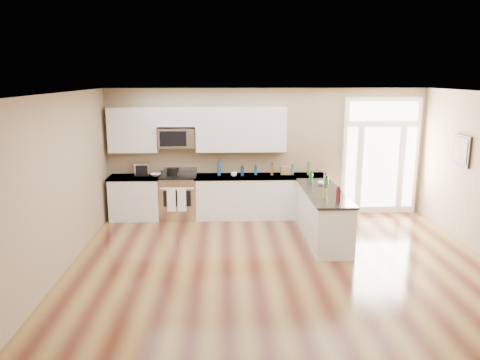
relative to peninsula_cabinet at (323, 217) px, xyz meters
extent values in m
plane|color=#4F2216|center=(-0.93, -2.24, -0.43)|extent=(8.00, 8.00, 0.00)
plane|color=#9A8261|center=(-0.93, 1.76, 0.97)|extent=(7.00, 0.00, 7.00)
plane|color=#9A8261|center=(-4.42, -2.24, 0.97)|extent=(0.00, 8.00, 8.00)
plane|color=white|center=(-0.93, -2.24, 2.37)|extent=(8.00, 8.00, 0.00)
cube|color=silver|center=(-3.80, 1.45, 0.02)|extent=(1.06, 0.62, 0.90)
cube|color=black|center=(-3.80, 1.45, -0.38)|extent=(1.02, 0.52, 0.10)
cube|color=black|center=(-3.80, 1.45, 0.49)|extent=(1.10, 0.66, 0.04)
cube|color=silver|center=(-1.08, 1.45, 0.02)|extent=(2.81, 0.62, 0.90)
cube|color=black|center=(-1.08, 1.45, -0.38)|extent=(2.77, 0.52, 0.10)
cube|color=black|center=(-1.08, 1.45, 0.49)|extent=(2.85, 0.66, 0.04)
cube|color=silver|center=(0.00, 0.00, 0.02)|extent=(0.65, 2.28, 0.90)
cube|color=black|center=(0.00, 0.00, -0.38)|extent=(0.61, 2.18, 0.10)
cube|color=black|center=(0.00, 0.00, 0.49)|extent=(0.69, 2.32, 0.04)
cube|color=silver|center=(-3.81, 1.59, 1.49)|extent=(1.04, 0.33, 0.95)
cube|color=silver|center=(-1.50, 1.59, 1.49)|extent=(1.94, 0.33, 0.95)
cube|color=silver|center=(-2.88, 1.59, 1.77)|extent=(0.82, 0.33, 0.40)
cube|color=silver|center=(-2.88, 1.56, 1.33)|extent=(0.78, 0.40, 0.42)
cube|color=black|center=(-2.94, 1.35, 1.33)|extent=(0.56, 0.01, 0.32)
cube|color=white|center=(1.62, 1.72, 0.87)|extent=(1.70, 0.08, 2.60)
cube|color=white|center=(1.62, 1.67, 0.62)|extent=(0.78, 0.02, 1.80)
cube|color=white|center=(0.96, 1.67, 0.62)|extent=(0.22, 0.02, 1.80)
cube|color=white|center=(2.28, 1.67, 0.62)|extent=(0.22, 0.02, 1.80)
cube|color=white|center=(1.62, 1.67, 1.87)|extent=(1.50, 0.02, 0.40)
cube|color=black|center=(2.54, -0.04, 1.27)|extent=(0.04, 0.58, 0.58)
cube|color=brown|center=(2.52, -0.04, 1.27)|extent=(0.01, 0.46, 0.46)
cube|color=silver|center=(-2.86, 1.45, 0.03)|extent=(0.79, 0.65, 0.92)
cube|color=black|center=(-2.86, 1.45, 0.50)|extent=(0.79, 0.60, 0.03)
cube|color=silver|center=(-2.86, 1.75, 0.58)|extent=(0.79, 0.04, 0.14)
cube|color=black|center=(-2.86, 1.12, 0.09)|extent=(0.58, 0.01, 0.34)
cylinder|color=silver|center=(-2.86, 1.10, 0.31)|extent=(0.70, 0.02, 0.02)
cube|color=white|center=(-2.98, 1.09, 0.07)|extent=(0.18, 0.02, 0.50)
cube|color=white|center=(-2.76, 1.09, 0.07)|extent=(0.18, 0.02, 0.50)
cylinder|color=black|center=(-3.00, 1.51, 0.60)|extent=(0.28, 0.28, 0.17)
cube|color=silver|center=(-3.64, 1.56, 0.64)|extent=(0.32, 0.25, 0.27)
cube|color=olive|center=(-0.51, 1.56, 0.59)|extent=(0.22, 0.17, 0.18)
imported|color=white|center=(-3.35, 1.47, 0.53)|extent=(0.22, 0.22, 0.05)
imported|color=white|center=(0.09, 0.50, 0.54)|extent=(0.22, 0.22, 0.06)
imported|color=white|center=(-1.66, 1.36, 0.55)|extent=(0.13, 0.13, 0.10)
cylinder|color=#19591E|center=(-0.10, 0.76, 0.60)|extent=(0.08, 0.08, 0.18)
cylinder|color=navy|center=(-1.98, 1.47, 0.66)|extent=(0.08, 0.08, 0.32)
cylinder|color=brown|center=(-0.83, 1.48, 0.63)|extent=(0.06, 0.06, 0.24)
cylinder|color=olive|center=(-0.10, -0.54, 0.60)|extent=(0.08, 0.08, 0.19)
cylinder|color=#26727F|center=(-0.38, 1.52, 0.60)|extent=(0.07, 0.07, 0.19)
cylinder|color=#591919|center=(0.07, -0.84, 0.63)|extent=(0.08, 0.08, 0.25)
cylinder|color=#B2B2B7|center=(0.05, 0.11, 0.65)|extent=(0.07, 0.07, 0.29)
cylinder|color=navy|center=(-1.48, 1.42, 0.60)|extent=(0.07, 0.07, 0.20)
cylinder|color=#3F7226|center=(-0.03, 1.47, 0.63)|extent=(0.07, 0.07, 0.26)
cylinder|color=#19591E|center=(0.00, -0.19, 0.65)|extent=(0.07, 0.07, 0.30)
cylinder|color=navy|center=(-1.18, 1.53, 0.60)|extent=(0.07, 0.07, 0.18)
camera|label=1|loc=(-1.88, -8.46, 2.62)|focal=35.00mm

